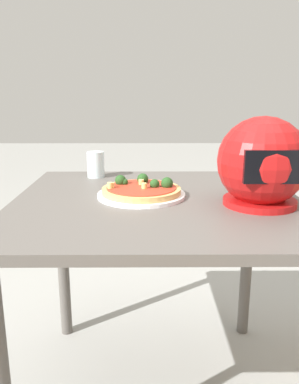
# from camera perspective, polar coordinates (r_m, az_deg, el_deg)

# --- Properties ---
(dining_table) EXTENTS (0.94, 0.89, 0.75)m
(dining_table) POSITION_cam_1_polar(r_m,az_deg,el_deg) (1.32, 1.18, -5.18)
(dining_table) COLOR #5B5651
(dining_table) RESTS_ON ground
(pizza_plate) EXTENTS (0.29, 0.29, 0.01)m
(pizza_plate) POSITION_cam_1_polar(r_m,az_deg,el_deg) (1.32, -1.18, -0.41)
(pizza_plate) COLOR white
(pizza_plate) RESTS_ON dining_table
(pizza) EXTENTS (0.26, 0.26, 0.05)m
(pizza) POSITION_cam_1_polar(r_m,az_deg,el_deg) (1.32, -1.14, 0.46)
(pizza) COLOR tan
(pizza) RESTS_ON pizza_plate
(motorcycle_helmet) EXTENTS (0.27, 0.27, 0.27)m
(motorcycle_helmet) POSITION_cam_1_polar(r_m,az_deg,el_deg) (1.25, 15.95, 3.98)
(motorcycle_helmet) COLOR #B21414
(motorcycle_helmet) RESTS_ON dining_table
(drinking_glass) EXTENTS (0.07, 0.07, 0.10)m
(drinking_glass) POSITION_cam_1_polar(r_m,az_deg,el_deg) (1.62, -7.76, 3.96)
(drinking_glass) COLOR silver
(drinking_glass) RESTS_ON dining_table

